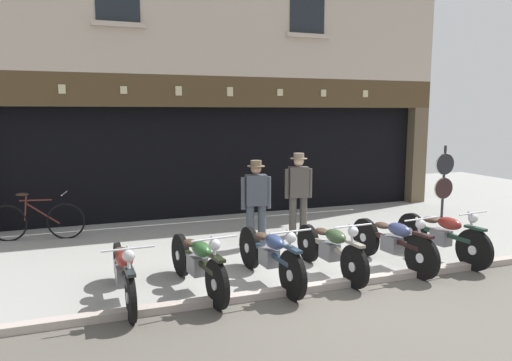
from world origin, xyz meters
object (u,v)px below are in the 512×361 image
motorcycle_left (198,262)px  salesman_left (256,200)px  advert_board_near (148,140)px  tyre_sign_pole (444,177)px  motorcycle_center_left (270,254)px  motorcycle_right (442,234)px  leaning_bicycle (37,220)px  shopkeeper_center (298,190)px  motorcycle_far_left (124,271)px  motorcycle_center_right (392,241)px  motorcycle_center (330,248)px

motorcycle_left → salesman_left: size_ratio=1.26×
advert_board_near → tyre_sign_pole: bearing=-17.9°
motorcycle_center_left → tyre_sign_pole: size_ratio=1.22×
motorcycle_right → motorcycle_left: bearing=-6.5°
leaning_bicycle → shopkeeper_center: bearing=84.0°
motorcycle_center_left → advert_board_near: advert_board_near is taller
motorcycle_far_left → leaning_bicycle: (-1.36, 3.75, -0.03)m
motorcycle_center_left → advert_board_near: size_ratio=2.10×
salesman_left → tyre_sign_pole: bearing=-162.6°
motorcycle_right → leaning_bicycle: 7.55m
motorcycle_right → tyre_sign_pole: size_ratio=1.16×
motorcycle_left → motorcycle_center_left: size_ratio=0.98×
motorcycle_center_right → motorcycle_right: size_ratio=0.99×
motorcycle_far_left → shopkeeper_center: bearing=-149.2°
motorcycle_center → leaning_bicycle: size_ratio=1.10×
motorcycle_far_left → advert_board_near: 5.10m
motorcycle_right → motorcycle_center_right: bearing=-4.0°
shopkeeper_center → tyre_sign_pole: 3.95m
motorcycle_center → motorcycle_right: bearing=177.4°
advert_board_near → motorcycle_far_left: bearing=-101.4°
motorcycle_right → tyre_sign_pole: bearing=-138.3°
shopkeeper_center → leaning_bicycle: size_ratio=0.94×
motorcycle_left → motorcycle_right: motorcycle_right is taller
motorcycle_right → shopkeeper_center: size_ratio=1.19×
advert_board_near → salesman_left: bearing=-62.7°
salesman_left → motorcycle_center: bearing=115.0°
motorcycle_center_right → advert_board_near: (-3.21, 4.81, 1.43)m
salesman_left → shopkeeper_center: size_ratio=0.96×
motorcycle_right → motorcycle_center_left: bearing=-5.9°
motorcycle_left → motorcycle_center_right: size_ratio=1.04×
shopkeeper_center → leaning_bicycle: (-4.96, 1.42, -0.54)m
tyre_sign_pole → advert_board_near: bearing=162.1°
shopkeeper_center → leaning_bicycle: shopkeeper_center is taller
salesman_left → advert_board_near: 3.49m
motorcycle_far_left → motorcycle_right: size_ratio=1.01×
motorcycle_left → tyre_sign_pole: bearing=-166.0°
motorcycle_left → leaning_bicycle: size_ratio=1.14×
motorcycle_center_left → advert_board_near: (-1.09, 4.81, 1.43)m
motorcycle_right → salesman_left: bearing=-40.2°
motorcycle_center_left → motorcycle_center: size_ratio=1.07×
motorcycle_center_left → motorcycle_right: 3.15m
motorcycle_center_right → tyre_sign_pole: tyre_sign_pole is taller
motorcycle_center_left → motorcycle_right: size_ratio=1.05×
motorcycle_center_left → motorcycle_center_right: 2.12m
tyre_sign_pole → motorcycle_far_left: bearing=-160.5°
motorcycle_center_right → salesman_left: 2.52m
motorcycle_far_left → motorcycle_center_left: 2.05m
motorcycle_left → advert_board_near: 4.99m
motorcycle_right → leaning_bicycle: (-6.57, 3.72, -0.05)m
salesman_left → tyre_sign_pole: (5.03, 0.85, 0.08)m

